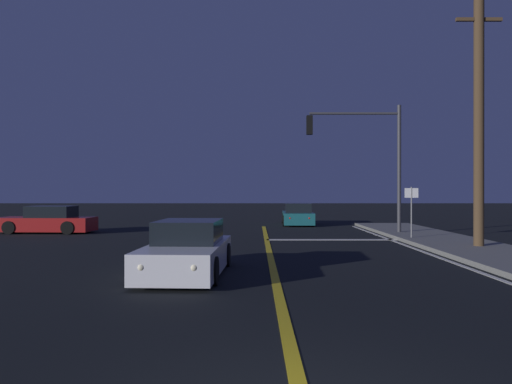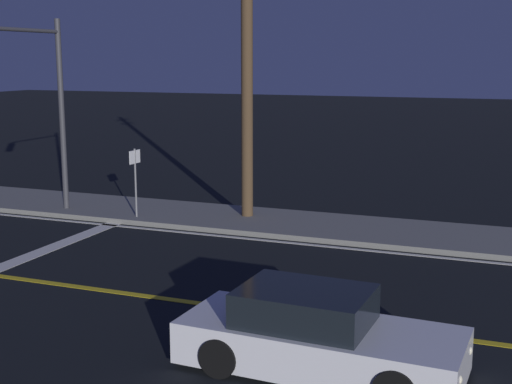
{
  "view_description": "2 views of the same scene",
  "coord_description": "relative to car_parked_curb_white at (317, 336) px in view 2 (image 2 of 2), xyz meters",
  "views": [
    {
      "loc": [
        -0.45,
        -4.25,
        2.08
      ],
      "look_at": [
        -0.42,
        15.59,
        2.05
      ],
      "focal_mm": 34.68,
      "sensor_mm": 36.0,
      "label": 1
    },
    {
      "loc": [
        -12.47,
        5.14,
        4.95
      ],
      "look_at": [
        1.35,
        10.53,
        2.14
      ],
      "focal_mm": 49.77,
      "sensor_mm": 36.0,
      "label": 2
    }
  ],
  "objects": [
    {
      "name": "traffic_signal_near_right",
      "position": [
        6.94,
        10.98,
        3.55
      ],
      "size": [
        4.48,
        0.28,
        6.15
      ],
      "rotation": [
        0.0,
        0.0,
        3.14
      ],
      "color": "#38383D",
      "rests_on": "ground"
    },
    {
      "name": "lane_line_center",
      "position": [
        2.17,
        1.03,
        -0.58
      ],
      "size": [
        0.2,
        31.11,
        0.01
      ],
      "primitive_type": "cube",
      "color": "gold",
      "rests_on": "ground"
    },
    {
      "name": "lane_line_edge_right",
      "position": [
        7.44,
        1.03,
        -0.58
      ],
      "size": [
        0.16,
        31.11,
        0.01
      ],
      "primitive_type": "cube",
      "color": "silver",
      "rests_on": "ground"
    },
    {
      "name": "sidewalk_right",
      "position": [
        9.29,
        1.03,
        -0.51
      ],
      "size": [
        3.2,
        32.94,
        0.15
      ],
      "primitive_type": "cube",
      "color": "slate",
      "rests_on": "ground"
    },
    {
      "name": "utility_pole_right",
      "position": [
        9.59,
        5.07,
        4.35
      ],
      "size": [
        1.93,
        0.35,
        9.55
      ],
      "color": "#4C3823",
      "rests_on": "ground"
    },
    {
      "name": "stop_bar",
      "position": [
        4.93,
        8.68,
        -0.58
      ],
      "size": [
        5.52,
        0.5,
        0.01
      ],
      "primitive_type": "cube",
      "color": "silver",
      "rests_on": "ground"
    },
    {
      "name": "car_parked_curb_white",
      "position": [
        0.0,
        0.0,
        0.0
      ],
      "size": [
        2.01,
        4.58,
        1.34
      ],
      "rotation": [
        0.0,
        0.0,
        3.1
      ],
      "color": "silver",
      "rests_on": "ground"
    },
    {
      "name": "street_sign_corner",
      "position": [
        8.19,
        8.18,
        0.94
      ],
      "size": [
        0.56,
        0.06,
        2.26
      ],
      "color": "slate",
      "rests_on": "ground"
    }
  ]
}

